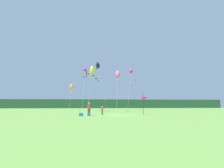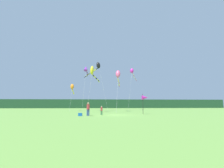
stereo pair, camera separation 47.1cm
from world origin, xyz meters
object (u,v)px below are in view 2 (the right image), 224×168
Objects in this scene: cooler_box at (80,115)px; banner_flag_pole at (145,98)px; kite_purple at (86,69)px; kite_yellow at (93,71)px; kite_magenta at (132,72)px; kite_orange at (72,88)px; kite_black at (97,67)px; kite_rainbow at (118,75)px; person_child at (102,110)px; person_adult at (88,108)px.

banner_flag_pole is at bearing 16.24° from cooler_box.
cooler_box is 16.97m from kite_purple.
kite_yellow is at bearing -69.32° from kite_purple.
kite_magenta is 1.64× the size of kite_orange.
kite_purple is 1.49× the size of kite_orange.
kite_orange is (-13.80, 13.44, 3.00)m from banner_flag_pole.
kite_black is 3.21m from kite_purple.
kite_rainbow is at bearing 109.91° from banner_flag_pole.
kite_purple reaches higher than person_child.
cooler_box is 0.05× the size of kite_rainbow.
banner_flag_pole reaches higher than cooler_box.
kite_rainbow is (-3.21, 8.85, 5.28)m from banner_flag_pole.
kite_purple is (-12.12, -5.90, -0.83)m from kite_magenta.
person_adult is 16.38m from kite_purple.
kite_magenta is 16.68m from kite_orange.
person_child is 22.44m from kite_magenta.
person_adult reaches higher than person_child.
kite_black reaches higher than kite_rainbow.
person_adult is at bearing -89.93° from kite_yellow.
kite_yellow is (-8.59, 6.40, 5.51)m from banner_flag_pole.
kite_purple is (-3.66, 12.42, 8.97)m from person_child.
kite_black is at bearing 87.51° from person_adult.
kite_magenta is at bearing 65.23° from person_child.
banner_flag_pole is 0.45× the size of kite_orange.
kite_magenta reaches higher than cooler_box.
kite_magenta is 10.01m from kite_rainbow.
kite_magenta is 1.11× the size of kite_rainbow.
kite_black reaches higher than kite_orange.
kite_black is at bearing 121.42° from banner_flag_pole.
kite_orange is at bearing 175.21° from kite_black.
kite_orange is at bearing 115.72° from person_child.
banner_flag_pole is 12.05m from kite_yellow.
kite_yellow reaches higher than kite_orange.
kite_purple is at bearing -154.04° from kite_magenta.
person_child is at bearing -170.24° from banner_flag_pole.
kite_rainbow reaches higher than person_adult.
kite_magenta reaches higher than kite_yellow.
cooler_box is at bearing -96.12° from kite_yellow.
banner_flag_pole is at bearing -70.09° from kite_rainbow.
cooler_box is 0.04× the size of kite_black.
person_adult is 9.08m from banner_flag_pole.
person_adult is at bearing -71.89° from kite_orange.
kite_orange is at bearing 126.48° from kite_yellow.
kite_black reaches higher than person_child.
kite_yellow reaches higher than kite_rainbow.
kite_orange is at bearing 156.58° from kite_rainbow.
banner_flag_pole is 0.34× the size of kite_yellow.
cooler_box is (-2.81, -1.63, -0.51)m from person_child.
kite_rainbow is 0.98× the size of kite_purple.
kite_rainbow is 1.12× the size of kite_yellow.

